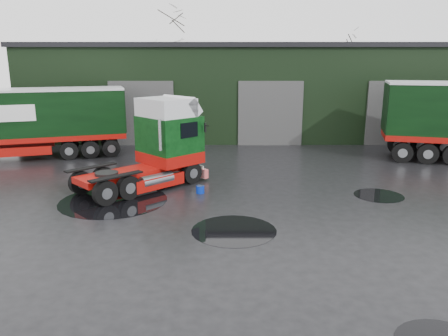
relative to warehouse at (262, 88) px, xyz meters
The scene contains 10 objects.
ground 20.35m from the warehouse, 95.71° to the right, with size 100.00×100.00×0.00m, color black.
warehouse is the anchor object (origin of this frame).
hero_tractor 16.86m from the warehouse, 112.75° to the right, with size 2.56×6.03×3.75m, color black, non-canonical shape.
trailer_left 17.60m from the warehouse, 145.27° to the right, with size 2.51×12.26×3.81m, color silver, non-canonical shape.
wash_bucket 16.89m from the warehouse, 103.44° to the right, with size 0.33×0.33×0.31m, color #072299.
tree_back_a 12.90m from the warehouse, 128.66° to the left, with size 4.40×4.40×9.50m, color black, non-canonical shape.
tree_back_b 12.82m from the warehouse, 51.34° to the left, with size 4.40×4.40×7.50m, color black, non-canonical shape.
puddle_0 20.56m from the warehouse, 97.28° to the right, with size 2.74×2.74×0.01m, color black.
puddle_1 17.13m from the warehouse, 78.59° to the right, with size 1.95×1.95×0.01m, color black.
puddle_2 18.87m from the warehouse, 112.65° to the right, with size 4.14×4.14×0.01m, color black.
Camera 1 is at (-0.90, -13.20, 5.36)m, focal length 35.00 mm.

